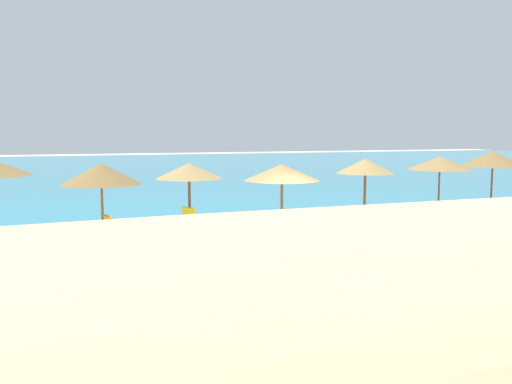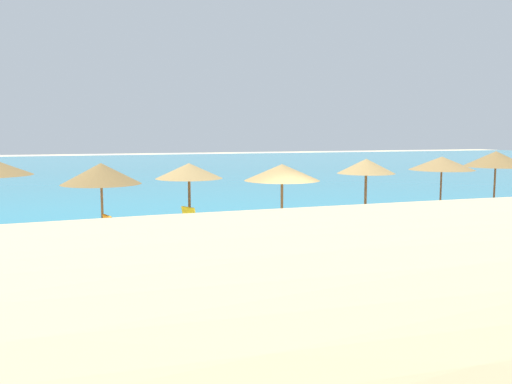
# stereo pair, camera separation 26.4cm
# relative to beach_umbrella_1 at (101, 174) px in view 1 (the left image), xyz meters

# --- Properties ---
(ground_plane) EXTENTS (160.00, 160.00, 0.00)m
(ground_plane) POSITION_rel_beach_umbrella_1_xyz_m (5.73, -2.22, -2.25)
(ground_plane) COLOR beige
(sea_water) EXTENTS (160.00, 66.96, 0.01)m
(sea_water) POSITION_rel_beach_umbrella_1_xyz_m (5.73, 38.06, -2.25)
(sea_water) COLOR teal
(sea_water) RESTS_ON ground_plane
(beach_umbrella_1) EXTENTS (2.45, 2.45, 2.58)m
(beach_umbrella_1) POSITION_rel_beach_umbrella_1_xyz_m (0.00, 0.00, 0.00)
(beach_umbrella_1) COLOR brown
(beach_umbrella_1) RESTS_ON ground_plane
(beach_umbrella_2) EXTENTS (2.23, 2.23, 2.51)m
(beach_umbrella_2) POSITION_rel_beach_umbrella_1_xyz_m (2.82, 0.31, -0.00)
(beach_umbrella_2) COLOR brown
(beach_umbrella_2) RESTS_ON ground_plane
(beach_umbrella_3) EXTENTS (2.62, 2.62, 2.44)m
(beach_umbrella_3) POSITION_rel_beach_umbrella_1_xyz_m (6.00, -0.08, -0.10)
(beach_umbrella_3) COLOR brown
(beach_umbrella_3) RESTS_ON ground_plane
(beach_umbrella_4) EXTENTS (2.10, 2.10, 2.57)m
(beach_umbrella_4) POSITION_rel_beach_umbrella_1_xyz_m (9.25, -0.20, 0.05)
(beach_umbrella_4) COLOR brown
(beach_umbrella_4) RESTS_ON ground_plane
(beach_umbrella_5) EXTENTS (2.47, 2.47, 2.60)m
(beach_umbrella_5) POSITION_rel_beach_umbrella_1_xyz_m (12.65, -0.11, 0.09)
(beach_umbrella_5) COLOR brown
(beach_umbrella_5) RESTS_ON ground_plane
(beach_umbrella_6) EXTENTS (2.59, 2.59, 2.77)m
(beach_umbrella_6) POSITION_rel_beach_umbrella_1_xyz_m (15.57, 0.20, 0.19)
(beach_umbrella_6) COLOR brown
(beach_umbrella_6) RESTS_ON ground_plane
(lounge_chair_0) EXTENTS (1.64, 0.77, 0.97)m
(lounge_chair_0) POSITION_rel_beach_umbrella_1_xyz_m (13.09, -1.08, -1.86)
(lounge_chair_0) COLOR red
(lounge_chair_0) RESTS_ON ground_plane
(lounge_chair_1) EXTENTS (1.75, 1.05, 1.11)m
(lounge_chair_1) POSITION_rel_beach_umbrella_1_xyz_m (-0.32, -1.18, -1.83)
(lounge_chair_1) COLOR orange
(lounge_chair_1) RESTS_ON ground_plane
(lounge_chair_2) EXTENTS (1.58, 1.21, 1.09)m
(lounge_chair_2) POSITION_rel_beach_umbrella_1_xyz_m (2.36, -0.20, -1.81)
(lounge_chair_2) COLOR yellow
(lounge_chair_2) RESTS_ON ground_plane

